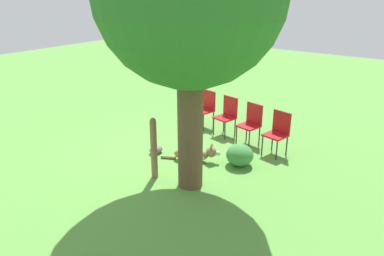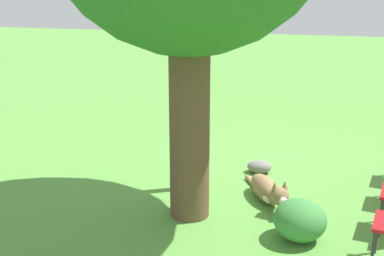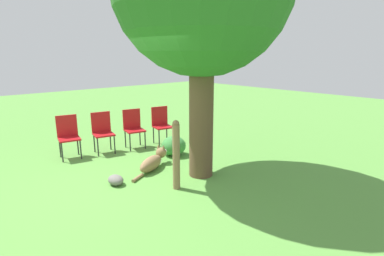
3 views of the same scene
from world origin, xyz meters
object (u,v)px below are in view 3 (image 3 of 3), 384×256
red_chair_2 (133,126)px  red_chair_3 (161,123)px  red_chair_0 (68,134)px  red_chair_1 (102,130)px  fence_post (176,155)px  dog (153,161)px

red_chair_2 → red_chair_3: (0.16, 0.73, 0.00)m
red_chair_0 → red_chair_2: (0.32, 1.46, 0.00)m
red_chair_2 → red_chair_0: bearing=-90.3°
red_chair_1 → red_chair_2: same height
fence_post → red_chair_1: (-2.70, -0.02, -0.07)m
dog → red_chair_0: bearing=92.7°
dog → red_chair_1: (-1.68, -0.25, 0.39)m
red_chair_3 → red_chair_1: bearing=-90.3°
red_chair_1 → red_chair_2: size_ratio=1.00×
red_chair_0 → red_chair_2: same height
red_chair_0 → red_chair_3: 2.25m
fence_post → red_chair_1: fence_post is taller
red_chair_1 → dog: bearing=20.6°
fence_post → red_chair_3: fence_post is taller
fence_post → red_chair_3: (-2.38, 1.44, -0.07)m
fence_post → red_chair_1: bearing=-179.6°
red_chair_1 → red_chair_2: bearing=89.7°
fence_post → red_chair_2: (-2.54, 0.71, -0.07)m
red_chair_2 → red_chair_3: bearing=89.7°
red_chair_0 → red_chair_2: bearing=89.7°
red_chair_2 → red_chair_3: same height
dog → red_chair_1: red_chair_1 is taller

